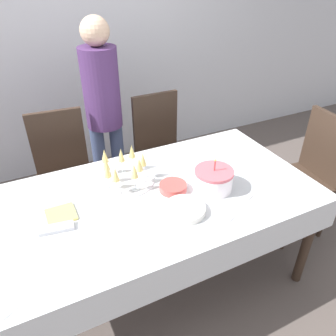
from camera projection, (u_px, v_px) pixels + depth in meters
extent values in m
plane|color=#564C47|center=(159.00, 277.00, 2.30)|extent=(12.00, 12.00, 0.00)
cube|color=silver|center=(73.00, 31.00, 2.93)|extent=(8.00, 0.05, 2.70)
cube|color=white|center=(158.00, 196.00, 1.92)|extent=(1.83, 0.98, 0.03)
cube|color=white|center=(158.00, 208.00, 1.96)|extent=(1.86, 1.01, 0.21)
cylinder|color=#38281E|center=(307.00, 242.00, 2.11)|extent=(0.06, 0.06, 0.71)
cylinder|color=#38281E|center=(11.00, 240.00, 2.12)|extent=(0.06, 0.06, 0.71)
cylinder|color=#38281E|center=(229.00, 175.00, 2.76)|extent=(0.06, 0.06, 0.71)
cube|color=#38281E|center=(68.00, 185.00, 2.47)|extent=(0.45, 0.45, 0.04)
cube|color=#38281E|center=(58.00, 142.00, 2.47)|extent=(0.40, 0.07, 0.50)
cylinder|color=#38281E|center=(100.00, 217.00, 2.51)|extent=(0.04, 0.04, 0.43)
cylinder|color=#38281E|center=(51.00, 230.00, 2.40)|extent=(0.04, 0.04, 0.43)
cylinder|color=#38281E|center=(91.00, 191.00, 2.79)|extent=(0.04, 0.04, 0.43)
cylinder|color=#38281E|center=(47.00, 201.00, 2.68)|extent=(0.04, 0.04, 0.43)
cube|color=#38281E|center=(166.00, 160.00, 2.77)|extent=(0.43, 0.43, 0.04)
cube|color=#38281E|center=(155.00, 122.00, 2.77)|extent=(0.40, 0.04, 0.50)
cylinder|color=#38281E|center=(194.00, 188.00, 2.83)|extent=(0.04, 0.04, 0.43)
cylinder|color=#38281E|center=(156.00, 200.00, 2.70)|extent=(0.04, 0.04, 0.43)
cylinder|color=#38281E|center=(174.00, 168.00, 3.10)|extent=(0.04, 0.04, 0.43)
cylinder|color=#38281E|center=(139.00, 178.00, 2.97)|extent=(0.04, 0.04, 0.43)
cube|color=#38281E|center=(297.00, 182.00, 2.49)|extent=(0.46, 0.46, 0.04)
cube|color=#38281E|center=(326.00, 147.00, 2.41)|extent=(0.07, 0.40, 0.50)
cylinder|color=#38281E|center=(287.00, 226.00, 2.42)|extent=(0.04, 0.04, 0.43)
cylinder|color=#38281E|center=(259.00, 199.00, 2.71)|extent=(0.04, 0.04, 0.43)
cylinder|color=#38281E|center=(325.00, 215.00, 2.53)|extent=(0.04, 0.04, 0.43)
cylinder|color=#38281E|center=(294.00, 189.00, 2.82)|extent=(0.04, 0.04, 0.43)
cylinder|color=white|center=(213.00, 181.00, 1.92)|extent=(0.22, 0.22, 0.11)
cylinder|color=#D15B66|center=(214.00, 172.00, 1.89)|extent=(0.23, 0.23, 0.02)
cylinder|color=#E53F3F|center=(215.00, 166.00, 1.87)|extent=(0.01, 0.01, 0.06)
sphere|color=#F9CC4C|center=(215.00, 160.00, 1.85)|extent=(0.01, 0.01, 0.01)
cylinder|color=silver|center=(125.00, 181.00, 2.01)|extent=(0.36, 0.36, 0.01)
cylinder|color=silver|center=(144.00, 177.00, 2.04)|extent=(0.05, 0.05, 0.00)
cylinder|color=silver|center=(143.00, 171.00, 2.02)|extent=(0.01, 0.01, 0.08)
cone|color=#E0CC72|center=(143.00, 159.00, 1.97)|extent=(0.04, 0.04, 0.08)
cylinder|color=silver|center=(133.00, 168.00, 2.12)|extent=(0.05, 0.05, 0.00)
cylinder|color=silver|center=(133.00, 163.00, 2.10)|extent=(0.01, 0.01, 0.08)
cone|color=#E0CC72|center=(132.00, 151.00, 2.05)|extent=(0.04, 0.04, 0.08)
cylinder|color=silver|center=(123.00, 172.00, 2.08)|extent=(0.05, 0.05, 0.00)
cylinder|color=silver|center=(122.00, 166.00, 2.06)|extent=(0.01, 0.01, 0.08)
cone|color=#E0CC72|center=(121.00, 155.00, 2.01)|extent=(0.04, 0.04, 0.08)
cylinder|color=silver|center=(107.00, 173.00, 2.08)|extent=(0.05, 0.05, 0.00)
cylinder|color=silver|center=(106.00, 167.00, 2.05)|extent=(0.01, 0.01, 0.08)
cone|color=#E0CC72|center=(105.00, 155.00, 2.01)|extent=(0.04, 0.04, 0.08)
cylinder|color=silver|center=(108.00, 182.00, 2.00)|extent=(0.05, 0.05, 0.00)
cylinder|color=silver|center=(107.00, 176.00, 1.97)|extent=(0.01, 0.01, 0.08)
cone|color=#E0CC72|center=(106.00, 164.00, 1.93)|extent=(0.04, 0.04, 0.08)
cylinder|color=silver|center=(109.00, 189.00, 1.94)|extent=(0.05, 0.05, 0.00)
cylinder|color=silver|center=(109.00, 182.00, 1.91)|extent=(0.01, 0.01, 0.08)
cone|color=#E0CC72|center=(107.00, 170.00, 1.87)|extent=(0.04, 0.04, 0.08)
cylinder|color=silver|center=(117.00, 193.00, 1.90)|extent=(0.05, 0.05, 0.00)
cylinder|color=silver|center=(117.00, 186.00, 1.88)|extent=(0.01, 0.01, 0.08)
cone|color=#E0CC72|center=(115.00, 174.00, 1.83)|extent=(0.04, 0.04, 0.08)
cylinder|color=silver|center=(136.00, 189.00, 1.93)|extent=(0.05, 0.05, 0.00)
cylinder|color=silver|center=(135.00, 183.00, 1.91)|extent=(0.01, 0.01, 0.08)
cone|color=#E0CC72|center=(134.00, 171.00, 1.86)|extent=(0.04, 0.04, 0.08)
cylinder|color=silver|center=(140.00, 182.00, 1.99)|extent=(0.05, 0.05, 0.00)
cylinder|color=silver|center=(140.00, 176.00, 1.97)|extent=(0.01, 0.01, 0.08)
cone|color=#E0CC72|center=(139.00, 164.00, 1.92)|extent=(0.04, 0.04, 0.08)
cylinder|color=silver|center=(185.00, 211.00, 1.77)|extent=(0.23, 0.23, 0.01)
cylinder|color=silver|center=(185.00, 210.00, 1.76)|extent=(0.23, 0.23, 0.01)
cylinder|color=silver|center=(185.00, 209.00, 1.76)|extent=(0.23, 0.23, 0.01)
cylinder|color=silver|center=(185.00, 208.00, 1.76)|extent=(0.23, 0.23, 0.01)
cylinder|color=silver|center=(185.00, 207.00, 1.75)|extent=(0.23, 0.23, 0.01)
cylinder|color=#CC4C47|center=(173.00, 190.00, 1.93)|extent=(0.16, 0.16, 0.01)
cylinder|color=#CC4C47|center=(173.00, 189.00, 1.93)|extent=(0.16, 0.16, 0.01)
cylinder|color=#CC4C47|center=(173.00, 188.00, 1.93)|extent=(0.16, 0.16, 0.01)
cylinder|color=#CC4C47|center=(173.00, 187.00, 1.92)|extent=(0.16, 0.16, 0.01)
cylinder|color=#CC4C47|center=(173.00, 186.00, 1.92)|extent=(0.16, 0.16, 0.01)
cylinder|color=#CC4C47|center=(173.00, 185.00, 1.92)|extent=(0.16, 0.16, 0.01)
cube|color=silver|center=(240.00, 208.00, 1.79)|extent=(0.28, 0.15, 0.00)
cube|color=silver|center=(57.00, 228.00, 1.65)|extent=(0.18, 0.09, 0.02)
cube|color=#E0D166|center=(61.00, 214.00, 1.74)|extent=(0.15, 0.15, 0.01)
cylinder|color=#3F4C72|center=(101.00, 167.00, 2.81)|extent=(0.11, 0.11, 0.76)
cylinder|color=#3F4C72|center=(119.00, 163.00, 2.86)|extent=(0.11, 0.11, 0.76)
cylinder|color=#4C2D60|center=(101.00, 88.00, 2.47)|extent=(0.28, 0.28, 0.61)
sphere|color=#D8B293|center=(95.00, 31.00, 2.25)|extent=(0.21, 0.21, 0.21)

